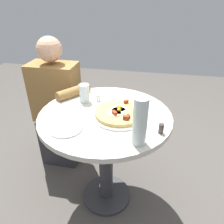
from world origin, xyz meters
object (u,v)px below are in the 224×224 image
(dining_table, at_px, (106,137))
(fork, at_px, (117,94))
(water_glass, at_px, (84,93))
(person_seated, at_px, (58,112))
(knife, at_px, (117,96))
(bread_plate, at_px, (66,128))
(salt_shaker, at_px, (98,98))
(pizza_plate, at_px, (119,115))
(pepper_shaker, at_px, (161,129))
(breakfast_pizza, at_px, (119,113))
(water_bottle, at_px, (140,122))

(dining_table, xyz_separation_m, fork, (-0.03, -0.29, 0.19))
(water_glass, bearing_deg, dining_table, 142.32)
(person_seated, xyz_separation_m, knife, (-0.53, 0.12, 0.26))
(bread_plate, xyz_separation_m, salt_shaker, (-0.09, -0.37, 0.02))
(water_glass, bearing_deg, knife, -149.58)
(salt_shaker, bearing_deg, knife, -142.40)
(dining_table, height_order, pizza_plate, pizza_plate)
(fork, height_order, pepper_shaker, pepper_shaker)
(bread_plate, bearing_deg, fork, -112.35)
(person_seated, bearing_deg, breakfast_pizza, 147.08)
(breakfast_pizza, bearing_deg, salt_shaker, -45.21)
(breakfast_pizza, height_order, water_glass, water_glass)
(water_glass, bearing_deg, bread_plate, 89.48)
(water_bottle, distance_m, pepper_shaker, 0.18)
(bread_plate, distance_m, water_glass, 0.34)
(dining_table, relative_size, bread_plate, 4.39)
(person_seated, distance_m, fork, 0.59)
(person_seated, height_order, pepper_shaker, person_seated)
(dining_table, bearing_deg, breakfast_pizza, 171.04)
(breakfast_pizza, xyz_separation_m, knife, (0.06, -0.27, -0.02))
(person_seated, distance_m, bread_plate, 0.71)
(knife, relative_size, water_glass, 1.45)
(breakfast_pizza, bearing_deg, dining_table, -8.96)
(person_seated, height_order, knife, person_seated)
(breakfast_pizza, bearing_deg, fork, -78.05)
(fork, distance_m, water_glass, 0.26)
(fork, height_order, water_glass, water_glass)
(dining_table, height_order, breakfast_pizza, breakfast_pizza)
(water_bottle, bearing_deg, salt_shaker, -52.87)
(dining_table, distance_m, knife, 0.32)
(bread_plate, bearing_deg, person_seated, -60.47)
(dining_table, relative_size, breakfast_pizza, 2.81)
(pizza_plate, height_order, water_bottle, water_bottle)
(dining_table, bearing_deg, pepper_shaker, 157.06)
(dining_table, xyz_separation_m, pepper_shaker, (-0.34, 0.14, 0.21))
(person_seated, relative_size, bread_plate, 6.03)
(person_seated, relative_size, water_glass, 9.13)
(dining_table, distance_m, breakfast_pizza, 0.23)
(fork, bearing_deg, pizza_plate, 96.97)
(breakfast_pizza, xyz_separation_m, salt_shaker, (0.18, -0.18, -0.00))
(breakfast_pizza, bearing_deg, knife, -77.12)
(pepper_shaker, bearing_deg, salt_shaker, -35.91)
(person_seated, distance_m, breakfast_pizza, 0.76)
(water_bottle, height_order, salt_shaker, water_bottle)
(breakfast_pizza, relative_size, salt_shaker, 6.35)
(knife, bearing_deg, dining_table, 78.36)
(water_glass, height_order, pepper_shaker, water_glass)
(bread_plate, xyz_separation_m, pepper_shaker, (-0.51, -0.06, 0.02))
(bread_plate, relative_size, water_bottle, 0.75)
(fork, height_order, knife, same)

